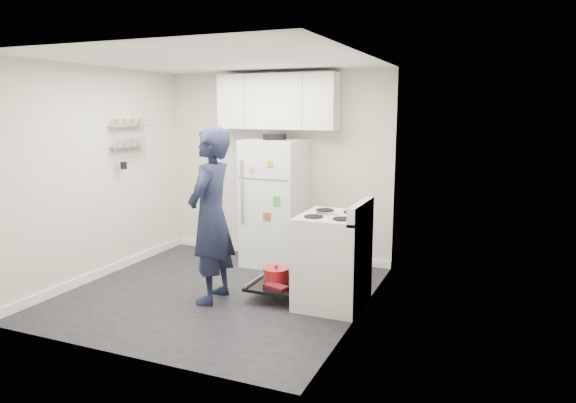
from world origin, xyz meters
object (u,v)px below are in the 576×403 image
at_px(electric_range, 332,261).
at_px(person, 211,216).
at_px(open_oven_door, 278,279).
at_px(refrigerator, 275,202).

relative_size(electric_range, person, 0.60).
bearing_deg(electric_range, person, -162.84).
xyz_separation_m(electric_range, open_oven_door, (-0.61, 0.01, -0.28)).
height_order(electric_range, person, person).
distance_m(electric_range, person, 1.33).
xyz_separation_m(refrigerator, person, (-0.07, -1.47, 0.09)).
relative_size(refrigerator, person, 0.93).
height_order(open_oven_door, refrigerator, refrigerator).
distance_m(open_oven_door, refrigerator, 1.37).
xyz_separation_m(electric_range, refrigerator, (-1.13, 1.10, 0.35)).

